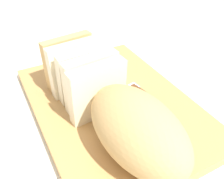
{
  "coord_description": "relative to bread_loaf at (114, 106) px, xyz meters",
  "views": [
    {
      "loc": [
        -0.35,
        0.18,
        0.35
      ],
      "look_at": [
        0.0,
        0.0,
        0.05
      ],
      "focal_mm": 39.93,
      "sensor_mm": 36.0,
      "label": 1
    }
  ],
  "objects": [
    {
      "name": "crumb_stray_left",
      "position": [
        0.1,
        -0.04,
        -0.05
      ],
      "size": [
        0.0,
        0.0,
        0.0
      ],
      "primitive_type": "sphere",
      "color": "tan",
      "rests_on": "cutting_board"
    },
    {
      "name": "bread_knife",
      "position": [
        0.08,
        -0.08,
        -0.04
      ],
      "size": [
        0.28,
        0.07,
        0.02
      ],
      "rotation": [
        0.0,
        0.0,
        0.18
      ],
      "color": "silver",
      "rests_on": "cutting_board"
    },
    {
      "name": "crumb_near_loaf",
      "position": [
        0.04,
        -0.1,
        -0.05
      ],
      "size": [
        0.01,
        0.01,
        0.01
      ],
      "primitive_type": "sphere",
      "color": "tan",
      "rests_on": "cutting_board"
    },
    {
      "name": "cutting_board",
      "position": [
        0.07,
        -0.03,
        -0.06
      ],
      "size": [
        0.42,
        0.3,
        0.02
      ],
      "primitive_type": "cube",
      "rotation": [
        0.0,
        0.0,
        -0.0
      ],
      "color": "tan",
      "rests_on": "ground_plane"
    },
    {
      "name": "crumb_near_knife",
      "position": [
        0.11,
        -0.06,
        -0.05
      ],
      "size": [
        0.0,
        0.0,
        0.0
      ],
      "primitive_type": "sphere",
      "color": "tan",
      "rests_on": "cutting_board"
    },
    {
      "name": "crumb_stray_right",
      "position": [
        0.05,
        0.02,
        -0.05
      ],
      "size": [
        0.01,
        0.01,
        0.01
      ],
      "primitive_type": "sphere",
      "color": "tan",
      "rests_on": "cutting_board"
    },
    {
      "name": "bread_loaf",
      "position": [
        0.0,
        0.0,
        0.0
      ],
      "size": [
        0.36,
        0.14,
        0.11
      ],
      "rotation": [
        0.0,
        0.0,
        0.09
      ],
      "color": "tan",
      "rests_on": "cutting_board"
    },
    {
      "name": "ground_plane",
      "position": [
        0.07,
        -0.03,
        -0.08
      ],
      "size": [
        3.0,
        3.0,
        0.0
      ],
      "primitive_type": "plane",
      "color": "silver"
    }
  ]
}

